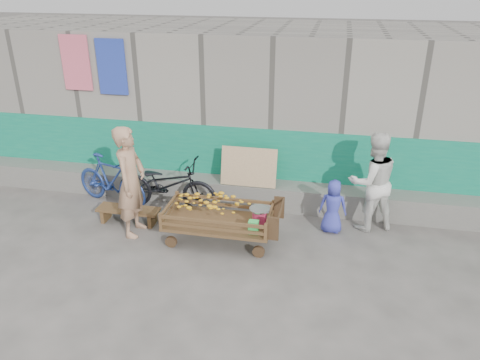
% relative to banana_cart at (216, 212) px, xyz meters
% --- Properties ---
extents(ground, '(80.00, 80.00, 0.00)m').
position_rel_banana_cart_xyz_m(ground, '(-0.03, -0.94, -0.53)').
color(ground, '#4E4B47').
rests_on(ground, ground).
extents(building_wall, '(12.00, 3.50, 3.00)m').
position_rel_banana_cart_xyz_m(building_wall, '(-0.03, 3.11, 0.94)').
color(building_wall, gray).
rests_on(building_wall, ground).
extents(banana_cart, '(1.84, 0.84, 0.78)m').
position_rel_banana_cart_xyz_m(banana_cart, '(0.00, 0.00, 0.00)').
color(banana_cart, brown).
rests_on(banana_cart, ground).
extents(bench, '(1.08, 0.32, 0.27)m').
position_rel_banana_cart_xyz_m(bench, '(-1.65, 0.30, -0.33)').
color(bench, brown).
rests_on(bench, ground).
extents(vendor_man, '(0.45, 0.68, 1.84)m').
position_rel_banana_cart_xyz_m(vendor_man, '(-1.40, 0.02, 0.39)').
color(vendor_man, tan).
rests_on(vendor_man, ground).
extents(woman, '(1.00, 0.89, 1.69)m').
position_rel_banana_cart_xyz_m(woman, '(2.39, 0.98, 0.31)').
color(woman, white).
rests_on(woman, ground).
extents(child, '(0.47, 0.32, 0.93)m').
position_rel_banana_cart_xyz_m(child, '(1.79, 0.71, -0.07)').
color(child, '#3940B5').
rests_on(child, ground).
extents(bicycle_dark, '(1.89, 0.73, 0.98)m').
position_rel_banana_cart_xyz_m(bicycle_dark, '(-1.16, 0.91, -0.04)').
color(bicycle_dark, black).
rests_on(bicycle_dark, ground).
extents(bicycle_blue, '(1.65, 0.91, 0.95)m').
position_rel_banana_cart_xyz_m(bicycle_blue, '(-2.23, 0.91, -0.05)').
color(bicycle_blue, navy).
rests_on(bicycle_blue, ground).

